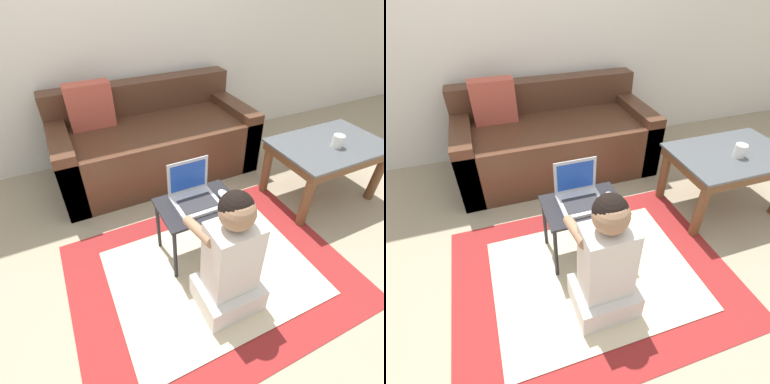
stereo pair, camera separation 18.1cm
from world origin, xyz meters
TOP-DOWN VIEW (x-y plane):
  - ground_plane at (0.00, 0.00)m, footprint 16.00×16.00m
  - wall_back at (0.00, 1.75)m, footprint 9.00×0.06m
  - area_rug at (0.03, -0.02)m, footprint 1.72×1.31m
  - couch at (0.13, 1.29)m, footprint 1.71×0.83m
  - coffee_table at (1.22, 0.32)m, footprint 0.85×0.58m
  - laptop_desk at (0.03, 0.19)m, footprint 0.49×0.33m
  - laptop at (0.02, 0.22)m, footprint 0.27×0.24m
  - computer_mouse at (0.20, 0.17)m, footprint 0.06×0.11m
  - person_seated at (0.01, -0.23)m, footprint 0.34×0.43m
  - cup_on_table at (1.22, 0.26)m, footprint 0.08×0.08m

SIDE VIEW (x-z plane):
  - ground_plane at x=0.00m, z-range 0.00..0.00m
  - area_rug at x=0.03m, z-range 0.00..0.01m
  - couch at x=0.13m, z-range -0.13..0.71m
  - laptop_desk at x=0.03m, z-range 0.15..0.57m
  - person_seated at x=0.01m, z-range -0.04..0.76m
  - coffee_table at x=1.22m, z-range 0.16..0.65m
  - computer_mouse at x=0.20m, z-range 0.42..0.46m
  - laptop at x=0.02m, z-range 0.34..0.58m
  - cup_on_table at x=1.22m, z-range 0.49..0.58m
  - wall_back at x=0.00m, z-range 0.00..2.50m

